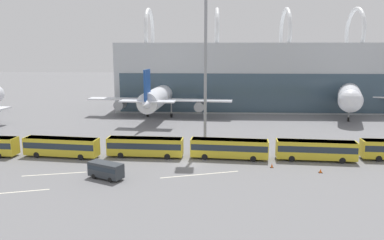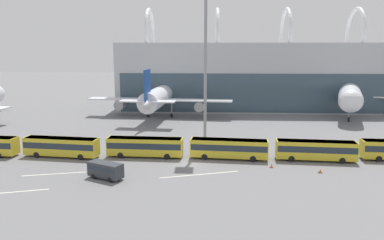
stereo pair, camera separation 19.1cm
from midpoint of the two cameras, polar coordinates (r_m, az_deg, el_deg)
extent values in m
plane|color=slate|center=(60.52, -0.44, -6.64)|extent=(440.00, 440.00, 0.00)
torus|color=white|center=(114.88, -6.41, 13.06)|extent=(1.10, 14.40, 14.40)
torus|color=white|center=(113.50, 3.89, 13.13)|extent=(1.10, 14.40, 14.40)
torus|color=white|center=(115.63, 14.12, 12.79)|extent=(1.10, 14.40, 14.40)
torus|color=white|center=(121.08, 23.67, 12.12)|extent=(1.10, 14.40, 14.40)
cylinder|color=silver|center=(101.28, -4.70, 3.75)|extent=(7.52, 30.83, 4.97)
sphere|color=silver|center=(116.13, -3.11, 4.70)|extent=(4.87, 4.87, 4.87)
cone|color=silver|center=(86.57, -6.83, 2.46)|extent=(5.27, 7.07, 4.72)
cube|color=silver|center=(99.59, -4.92, 3.11)|extent=(38.67, 6.84, 0.35)
cylinder|color=gray|center=(102.66, -10.80, 2.31)|extent=(2.94, 3.85, 2.64)
cylinder|color=gray|center=(98.08, 1.26, 2.10)|extent=(2.94, 3.85, 2.64)
cube|color=#1E4799|center=(86.76, -6.77, 5.33)|extent=(0.82, 4.96, 7.07)
cube|color=silver|center=(87.21, -6.71, 2.86)|extent=(13.14, 4.28, 0.28)
cylinder|color=gray|center=(111.58, -3.57, 3.00)|extent=(0.36, 0.36, 4.54)
cylinder|color=black|center=(111.92, -3.56, 1.85)|extent=(0.54, 1.13, 1.10)
cylinder|color=gray|center=(100.61, -6.70, 2.06)|extent=(0.36, 0.36, 4.54)
cylinder|color=black|center=(100.98, -6.67, 0.79)|extent=(0.54, 1.13, 1.10)
cylinder|color=gray|center=(99.23, -3.08, 2.00)|extent=(0.36, 0.36, 4.54)
cylinder|color=black|center=(99.61, -3.06, 0.71)|extent=(0.54, 1.13, 1.10)
cylinder|color=silver|center=(112.29, 22.90, 3.83)|extent=(16.13, 33.67, 5.66)
sphere|color=silver|center=(95.60, 23.10, 2.70)|extent=(5.54, 5.54, 5.54)
cone|color=silver|center=(129.00, 22.75, 4.67)|extent=(7.45, 8.71, 5.37)
cube|color=silver|center=(114.43, 22.84, 3.46)|extent=(41.19, 16.46, 0.35)
cylinder|color=gray|center=(114.92, 16.86, 3.08)|extent=(3.64, 4.14, 2.66)
cube|color=#19724C|center=(127.81, 22.92, 6.78)|extent=(2.16, 5.40, 7.95)
cube|color=silver|center=(128.13, 22.78, 4.88)|extent=(14.96, 7.74, 0.28)
cylinder|color=gray|center=(101.50, 22.90, 1.44)|extent=(0.36, 0.36, 4.87)
cylinder|color=black|center=(101.90, 22.80, 0.09)|extent=(0.78, 1.19, 1.10)
cylinder|color=gray|center=(114.85, 24.60, 2.33)|extent=(0.36, 0.36, 4.87)
cylinder|color=black|center=(115.20, 24.50, 1.13)|extent=(0.78, 1.19, 1.10)
cylinder|color=gray|center=(114.65, 20.93, 2.59)|extent=(0.36, 0.36, 4.87)
cylinder|color=black|center=(115.00, 20.85, 1.39)|extent=(0.78, 1.19, 1.10)
cylinder|color=black|center=(72.91, -26.27, -4.32)|extent=(1.02, 0.36, 1.00)
cube|color=gold|center=(67.31, -19.21, -3.81)|extent=(13.02, 4.00, 2.93)
cube|color=#232D38|center=(67.24, -19.22, -3.57)|extent=(12.77, 4.00, 1.03)
cube|color=silver|center=(66.98, -19.28, -2.65)|extent=(12.63, 3.88, 0.12)
cylinder|color=black|center=(66.88, -15.66, -4.89)|extent=(1.03, 0.41, 1.00)
cylinder|color=black|center=(64.87, -16.52, -5.43)|extent=(1.03, 0.41, 1.00)
cylinder|color=black|center=(70.56, -21.54, -4.43)|extent=(1.03, 0.41, 1.00)
cylinder|color=black|center=(68.66, -22.52, -4.92)|extent=(1.03, 0.41, 1.00)
cube|color=gold|center=(64.08, -7.09, -4.01)|extent=(12.92, 3.14, 2.93)
cube|color=#232D38|center=(64.00, -7.09, -3.75)|extent=(12.67, 3.16, 1.03)
cube|color=silver|center=(63.73, -7.12, -2.78)|extent=(12.53, 3.05, 0.12)
cylinder|color=black|center=(64.81, -3.39, -5.00)|extent=(1.01, 0.35, 1.00)
cylinder|color=black|center=(62.61, -3.72, -5.58)|extent=(1.01, 0.35, 1.00)
cylinder|color=black|center=(66.47, -10.20, -4.74)|extent=(1.01, 0.35, 1.00)
cylinder|color=black|center=(64.33, -10.76, -5.30)|extent=(1.01, 0.35, 1.00)
cube|color=gold|center=(62.81, 5.74, -4.28)|extent=(12.99, 3.69, 2.93)
cube|color=#232D38|center=(62.73, 5.75, -4.03)|extent=(12.74, 3.70, 1.03)
cube|color=silver|center=(62.46, 5.77, -3.04)|extent=(12.60, 3.58, 0.12)
cylinder|color=black|center=(64.28, 9.31, -5.26)|extent=(1.02, 0.39, 1.00)
cylinder|color=black|center=(62.05, 9.36, -5.86)|extent=(1.02, 0.39, 1.00)
cylinder|color=black|center=(64.55, 2.22, -5.05)|extent=(1.02, 0.39, 1.00)
cylinder|color=black|center=(62.33, 2.00, -5.64)|extent=(1.02, 0.39, 1.00)
cube|color=gold|center=(64.80, 18.42, -4.33)|extent=(12.98, 3.56, 2.93)
cube|color=#232D38|center=(64.73, 18.44, -4.08)|extent=(12.72, 3.57, 1.03)
cube|color=silver|center=(64.46, 18.50, -3.12)|extent=(12.59, 3.45, 0.12)
cylinder|color=black|center=(67.12, 21.51, -5.20)|extent=(1.02, 0.38, 1.00)
cylinder|color=black|center=(64.97, 22.00, -5.76)|extent=(1.02, 0.38, 1.00)
cylinder|color=black|center=(65.61, 14.75, -5.15)|extent=(1.02, 0.38, 1.00)
cylinder|color=black|center=(63.40, 15.01, -5.73)|extent=(1.02, 0.38, 1.00)
cylinder|color=black|center=(70.56, 25.98, -4.78)|extent=(1.01, 0.35, 1.00)
cylinder|color=black|center=(68.47, 26.63, -5.30)|extent=(1.01, 0.35, 1.00)
cube|color=#2D3338|center=(54.83, -12.95, -7.38)|extent=(5.52, 4.06, 2.05)
cube|color=#232D38|center=(54.73, -12.96, -7.05)|extent=(5.39, 4.01, 0.61)
cylinder|color=black|center=(54.83, -11.08, -8.37)|extent=(0.72, 0.51, 0.70)
cylinder|color=black|center=(53.55, -12.35, -8.90)|extent=(0.72, 0.51, 0.70)
cylinder|color=black|center=(56.74, -13.43, -7.80)|extent=(0.72, 0.51, 0.70)
cylinder|color=black|center=(55.50, -14.71, -8.29)|extent=(0.72, 0.51, 0.70)
cylinder|color=gray|center=(69.52, 2.14, 8.84)|extent=(0.56, 0.56, 31.43)
cube|color=silver|center=(54.16, -25.08, -9.88)|extent=(7.70, 2.49, 0.01)
cube|color=silver|center=(55.50, 1.30, -8.30)|extent=(11.46, 3.78, 0.01)
cube|color=silver|center=(59.28, -20.16, -7.72)|extent=(8.89, 2.45, 0.01)
cube|color=black|center=(59.38, 19.03, -7.60)|extent=(0.59, 0.59, 0.02)
cone|color=#EA5914|center=(59.29, 19.05, -7.34)|extent=(0.44, 0.44, 0.56)
cube|color=black|center=(59.82, 12.12, -7.10)|extent=(0.51, 0.51, 0.02)
cone|color=#EA5914|center=(59.72, 12.13, -6.78)|extent=(0.37, 0.37, 0.66)
camera|label=1|loc=(0.10, -89.93, 0.01)|focal=35.00mm
camera|label=2|loc=(0.10, 90.07, -0.01)|focal=35.00mm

